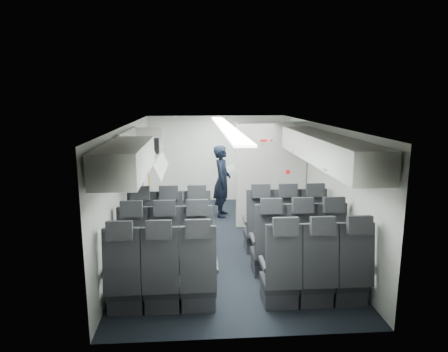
{
  "coord_description": "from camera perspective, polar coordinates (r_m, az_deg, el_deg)",
  "views": [
    {
      "loc": [
        -0.54,
        -6.96,
        2.64
      ],
      "look_at": [
        0.0,
        0.4,
        1.15
      ],
      "focal_mm": 32.0,
      "sensor_mm": 36.0,
      "label": 1
    }
  ],
  "objects": [
    {
      "name": "overhead_bin_right_rear",
      "position": [
        5.38,
        16.99,
        2.57
      ],
      "size": [
        0.53,
        1.8,
        0.4
      ],
      "color": "silver",
      "rests_on": "cabin_shell"
    },
    {
      "name": "flight_attendant",
      "position": [
        8.78,
        -0.28,
        -0.72
      ],
      "size": [
        0.46,
        0.63,
        1.59
      ],
      "primitive_type": "imported",
      "rotation": [
        0.0,
        0.0,
        1.42
      ],
      "color": "black",
      "rests_on": "ground"
    },
    {
      "name": "papers",
      "position": [
        8.69,
        0.99,
        1.1
      ],
      "size": [
        0.19,
        0.03,
        0.13
      ],
      "primitive_type": "cube",
      "rotation": [
        0.0,
        0.0,
        0.04
      ],
      "color": "white",
      "rests_on": "flight_attendant"
    },
    {
      "name": "overhead_bin_right_front",
      "position": [
        7.03,
        11.9,
        4.8
      ],
      "size": [
        0.53,
        1.7,
        0.4
      ],
      "color": "silver",
      "rests_on": "cabin_shell"
    },
    {
      "name": "boarding_door",
      "position": [
        8.75,
        -11.33,
        0.09
      ],
      "size": [
        0.12,
        1.27,
        1.86
      ],
      "color": "silver",
      "rests_on": "cabin_shell"
    },
    {
      "name": "seat_row_front",
      "position": [
        6.82,
        0.58,
        -7.72
      ],
      "size": [
        3.33,
        0.56,
        1.24
      ],
      "color": "#232326",
      "rests_on": "cabin_shell"
    },
    {
      "name": "overhead_bin_left_front_open",
      "position": [
        6.83,
        -11.78,
        3.58
      ],
      "size": [
        0.64,
        1.7,
        0.72
      ],
      "color": "#9E9E93",
      "rests_on": "cabin_shell"
    },
    {
      "name": "galley_unit",
      "position": [
        9.94,
        4.5,
        1.6
      ],
      "size": [
        0.85,
        0.52,
        1.9
      ],
      "color": "#939399",
      "rests_on": "cabin_shell"
    },
    {
      "name": "bulkhead_partition",
      "position": [
        8.06,
        6.76,
        0.15
      ],
      "size": [
        1.4,
        0.15,
        2.13
      ],
      "color": "silver",
      "rests_on": "cabin_shell"
    },
    {
      "name": "seat_row_rear",
      "position": [
        5.17,
        2.28,
        -14.26
      ],
      "size": [
        3.33,
        0.56,
        1.24
      ],
      "color": "#232326",
      "rests_on": "cabin_shell"
    },
    {
      "name": "carry_on_bag",
      "position": [
        6.9,
        -11.02,
        4.19
      ],
      "size": [
        0.43,
        0.31,
        0.25
      ],
      "primitive_type": "cube",
      "rotation": [
        0.0,
        0.0,
        0.05
      ],
      "color": "black",
      "rests_on": "overhead_bin_left_front_open"
    },
    {
      "name": "seat_row_mid",
      "position": [
        5.99,
        1.3,
        -10.54
      ],
      "size": [
        3.33,
        0.56,
        1.24
      ],
      "color": "#232326",
      "rests_on": "cabin_shell"
    },
    {
      "name": "overhead_bin_left_rear",
      "position": [
        5.09,
        -13.89,
        2.26
      ],
      "size": [
        0.53,
        1.8,
        0.4
      ],
      "color": "silver",
      "rests_on": "cabin_shell"
    },
    {
      "name": "cabin_shell",
      "position": [
        7.14,
        0.23,
        -0.84
      ],
      "size": [
        3.41,
        6.01,
        2.16
      ],
      "color": "black",
      "rests_on": "ground"
    }
  ]
}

